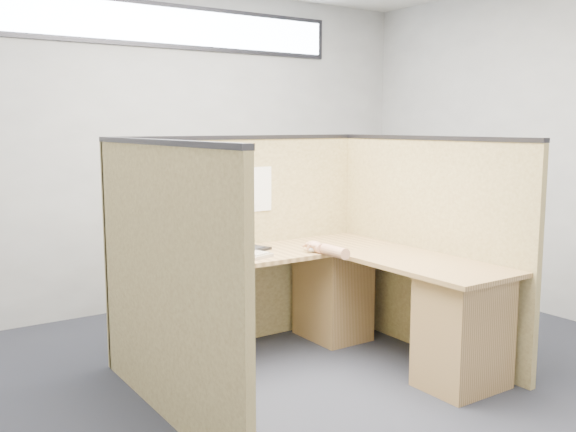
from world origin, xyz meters
TOP-DOWN VIEW (x-y plane):
  - floor at (0.00, 0.00)m, footprint 5.00×5.00m
  - wall_back at (0.00, 2.25)m, footprint 5.00×0.00m
  - wall_right at (2.50, 0.00)m, footprint 0.00×4.50m
  - clerestory_window at (0.00, 2.23)m, footprint 3.30×0.04m
  - cubicle_partitions at (0.00, 0.43)m, footprint 2.06×1.83m
  - l_desk at (0.18, 0.29)m, footprint 1.95×1.75m
  - laptop at (-0.10, 0.83)m, footprint 0.36×0.38m
  - keyboard at (-0.30, 0.50)m, footprint 0.50×0.28m
  - mouse at (0.27, 0.48)m, footprint 0.12×0.08m
  - hand_forearm at (0.28, 0.33)m, footprint 0.12×0.41m
  - blue_poster at (-0.78, 0.97)m, footprint 0.18×0.01m
  - american_flag at (-0.28, 0.96)m, footprint 0.21×0.01m
  - file_holder at (-0.34, 0.94)m, footprint 0.28×0.05m
  - paper_left at (0.14, 0.97)m, footprint 0.22×0.02m
  - paper_right at (0.12, 0.97)m, footprint 0.22×0.01m

SIDE VIEW (x-z plane):
  - floor at x=0.00m, z-range 0.00..0.00m
  - l_desk at x=0.18m, z-range 0.03..0.76m
  - keyboard at x=-0.30m, z-range 0.73..0.76m
  - mouse at x=0.27m, z-range 0.73..0.78m
  - cubicle_partitions at x=0.00m, z-range 0.00..1.53m
  - hand_forearm at x=0.28m, z-range 0.73..0.81m
  - laptop at x=-0.10m, z-range 0.67..0.90m
  - paper_right at x=0.12m, z-range 0.97..1.25m
  - file_holder at x=-0.34m, z-range 0.95..1.31m
  - paper_left at x=0.14m, z-range 1.02..1.30m
  - american_flag at x=-0.28m, z-range 1.04..1.40m
  - blue_poster at x=-0.78m, z-range 1.26..1.50m
  - wall_back at x=0.00m, z-range -1.10..3.90m
  - wall_right at x=2.50m, z-range -0.85..3.65m
  - clerestory_window at x=0.00m, z-range 2.26..2.64m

